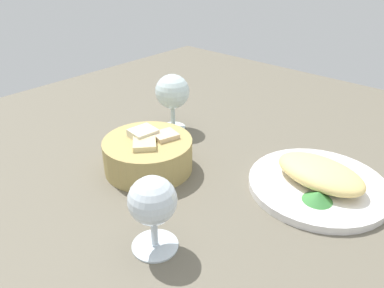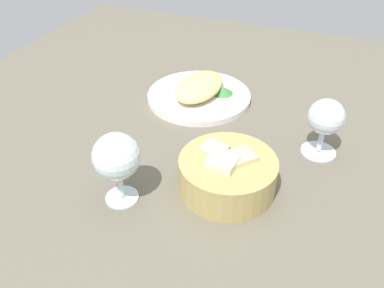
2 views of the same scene
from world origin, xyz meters
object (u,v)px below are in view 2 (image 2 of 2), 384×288
at_px(bread_basket, 227,173).
at_px(wine_glass_near, 117,158).
at_px(wine_glass_far, 326,120).
at_px(plate, 199,96).

bearing_deg(bread_basket, wine_glass_near, -60.50).
bearing_deg(wine_glass_far, bread_basket, -40.26).
bearing_deg(wine_glass_near, plate, 179.21).
relative_size(bread_basket, wine_glass_near, 1.30).
distance_m(wine_glass_near, wine_glass_far, 0.39).
xyz_separation_m(plate, wine_glass_near, (0.36, -0.01, 0.08)).
height_order(bread_basket, wine_glass_near, wine_glass_near).
distance_m(plate, wine_glass_far, 0.32).
height_order(plate, wine_glass_near, wine_glass_near).
bearing_deg(bread_basket, plate, -150.74).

